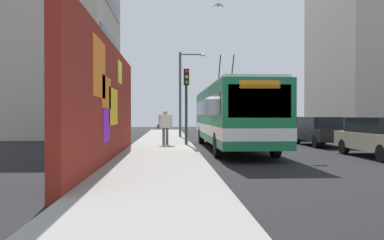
{
  "coord_description": "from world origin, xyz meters",
  "views": [
    {
      "loc": [
        -18.14,
        1.23,
        1.64
      ],
      "look_at": [
        1.85,
        0.05,
        1.43
      ],
      "focal_mm": 36.02,
      "sensor_mm": 36.0,
      "label": 1
    }
  ],
  "objects_px": {
    "parked_car_red": "(285,127)",
    "parked_car_navy": "(265,125)",
    "parked_car_champagne": "(380,137)",
    "parked_car_black": "(320,131)",
    "street_lamp": "(183,88)",
    "pedestrian_midblock": "(165,124)",
    "city_bus": "(231,114)",
    "traffic_light": "(186,93)"
  },
  "relations": [
    {
      "from": "parked_car_red",
      "to": "parked_car_navy",
      "type": "relative_size",
      "value": 1.03
    },
    {
      "from": "parked_car_champagne",
      "to": "parked_car_navy",
      "type": "relative_size",
      "value": 0.96
    },
    {
      "from": "parked_car_champagne",
      "to": "parked_car_black",
      "type": "xyz_separation_m",
      "value": [
        6.06,
        -0.0,
        -0.0
      ]
    },
    {
      "from": "street_lamp",
      "to": "parked_car_red",
      "type": "bearing_deg",
      "value": -94.7
    },
    {
      "from": "parked_car_black",
      "to": "street_lamp",
      "type": "bearing_deg",
      "value": 46.0
    },
    {
      "from": "parked_car_champagne",
      "to": "pedestrian_midblock",
      "type": "distance_m",
      "value": 10.05
    },
    {
      "from": "parked_car_black",
      "to": "parked_car_navy",
      "type": "height_order",
      "value": "same"
    },
    {
      "from": "city_bus",
      "to": "parked_car_black",
      "type": "xyz_separation_m",
      "value": [
        1.8,
        -5.2,
        -0.89
      ]
    },
    {
      "from": "city_bus",
      "to": "parked_car_navy",
      "type": "height_order",
      "value": "city_bus"
    },
    {
      "from": "parked_car_black",
      "to": "parked_car_red",
      "type": "relative_size",
      "value": 0.9
    },
    {
      "from": "city_bus",
      "to": "parked_car_red",
      "type": "bearing_deg",
      "value": -32.45
    },
    {
      "from": "traffic_light",
      "to": "parked_car_red",
      "type": "bearing_deg",
      "value": -46.05
    },
    {
      "from": "parked_car_red",
      "to": "city_bus",
      "type": "bearing_deg",
      "value": 147.55
    },
    {
      "from": "parked_car_navy",
      "to": "pedestrian_midblock",
      "type": "bearing_deg",
      "value": 146.66
    },
    {
      "from": "parked_car_red",
      "to": "street_lamp",
      "type": "height_order",
      "value": "street_lamp"
    },
    {
      "from": "city_bus",
      "to": "pedestrian_midblock",
      "type": "height_order",
      "value": "city_bus"
    },
    {
      "from": "pedestrian_midblock",
      "to": "street_lamp",
      "type": "xyz_separation_m",
      "value": [
        7.61,
        -1.22,
        2.48
      ]
    },
    {
      "from": "parked_car_navy",
      "to": "pedestrian_midblock",
      "type": "height_order",
      "value": "pedestrian_midblock"
    },
    {
      "from": "parked_car_champagne",
      "to": "street_lamp",
      "type": "relative_size",
      "value": 0.75
    },
    {
      "from": "city_bus",
      "to": "parked_car_red",
      "type": "xyz_separation_m",
      "value": [
        8.18,
        -5.2,
        -0.88
      ]
    },
    {
      "from": "city_bus",
      "to": "parked_car_champagne",
      "type": "xyz_separation_m",
      "value": [
        -4.26,
        -5.2,
        -0.88
      ]
    },
    {
      "from": "pedestrian_midblock",
      "to": "traffic_light",
      "type": "xyz_separation_m",
      "value": [
        -0.07,
        -1.09,
        1.61
      ]
    },
    {
      "from": "parked_car_black",
      "to": "parked_car_navy",
      "type": "xyz_separation_m",
      "value": [
        12.2,
        -0.0,
        0.0
      ]
    },
    {
      "from": "parked_car_champagne",
      "to": "parked_car_black",
      "type": "distance_m",
      "value": 6.06
    },
    {
      "from": "parked_car_champagne",
      "to": "parked_car_black",
      "type": "height_order",
      "value": "same"
    },
    {
      "from": "parked_car_champagne",
      "to": "traffic_light",
      "type": "height_order",
      "value": "traffic_light"
    },
    {
      "from": "parked_car_black",
      "to": "pedestrian_midblock",
      "type": "distance_m",
      "value": 8.48
    },
    {
      "from": "parked_car_black",
      "to": "parked_car_red",
      "type": "xyz_separation_m",
      "value": [
        6.38,
        -0.0,
        0.0
      ]
    },
    {
      "from": "parked_car_navy",
      "to": "pedestrian_midblock",
      "type": "xyz_separation_m",
      "value": [
        -12.84,
        8.44,
        0.37
      ]
    },
    {
      "from": "parked_car_black",
      "to": "street_lamp",
      "type": "relative_size",
      "value": 0.72
    },
    {
      "from": "city_bus",
      "to": "parked_car_navy",
      "type": "bearing_deg",
      "value": -20.37
    },
    {
      "from": "parked_car_champagne",
      "to": "street_lamp",
      "type": "xyz_separation_m",
      "value": [
        13.03,
        7.22,
        2.84
      ]
    },
    {
      "from": "city_bus",
      "to": "traffic_light",
      "type": "relative_size",
      "value": 3.1
    },
    {
      "from": "parked_car_navy",
      "to": "city_bus",
      "type": "bearing_deg",
      "value": 159.63
    },
    {
      "from": "city_bus",
      "to": "pedestrian_midblock",
      "type": "bearing_deg",
      "value": 70.22
    },
    {
      "from": "parked_car_champagne",
      "to": "parked_car_red",
      "type": "relative_size",
      "value": 0.92
    },
    {
      "from": "parked_car_champagne",
      "to": "parked_car_red",
      "type": "xyz_separation_m",
      "value": [
        12.44,
        -0.0,
        0.0
      ]
    },
    {
      "from": "parked_car_black",
      "to": "parked_car_navy",
      "type": "distance_m",
      "value": 12.2
    },
    {
      "from": "traffic_light",
      "to": "city_bus",
      "type": "bearing_deg",
      "value": -116.97
    },
    {
      "from": "parked_car_red",
      "to": "traffic_light",
      "type": "bearing_deg",
      "value": 133.95
    },
    {
      "from": "parked_car_black",
      "to": "pedestrian_midblock",
      "type": "bearing_deg",
      "value": 94.28
    },
    {
      "from": "parked_car_red",
      "to": "parked_car_champagne",
      "type": "bearing_deg",
      "value": 180.0
    }
  ]
}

